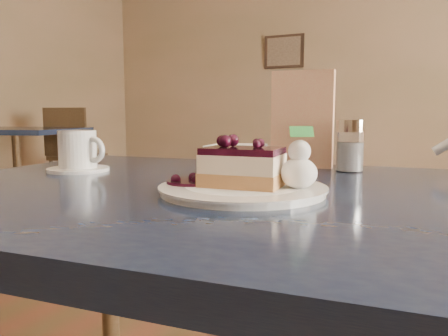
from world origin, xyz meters
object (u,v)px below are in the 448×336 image
at_px(coffee_set, 79,153).
at_px(bg_table_far_left, 19,208).
at_px(main_table, 252,235).
at_px(cheesecake_slice, 243,167).
at_px(dessert_plate, 243,190).

height_order(coffee_set, bg_table_far_left, coffee_set).
bearing_deg(main_table, bg_table_far_left, 142.46).
height_order(main_table, cheesecake_slice, cheesecake_slice).
xyz_separation_m(main_table, bg_table_far_left, (-3.11, 1.99, -0.64)).
bearing_deg(coffee_set, bg_table_far_left, 143.84).
bearing_deg(dessert_plate, bg_table_far_left, 146.73).
bearing_deg(main_table, cheesecake_slice, -90.00).
relative_size(main_table, bg_table_far_left, 0.69).
bearing_deg(bg_table_far_left, main_table, -46.77).
height_order(dessert_plate, coffee_set, coffee_set).
bearing_deg(coffee_set, cheesecake_slice, -12.10).
distance_m(dessert_plate, bg_table_far_left, 3.80).
xyz_separation_m(cheesecake_slice, bg_table_far_left, (-3.12, 2.04, -0.77)).
relative_size(dessert_plate, cheesecake_slice, 1.99).
bearing_deg(cheesecake_slice, bg_table_far_left, 141.81).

